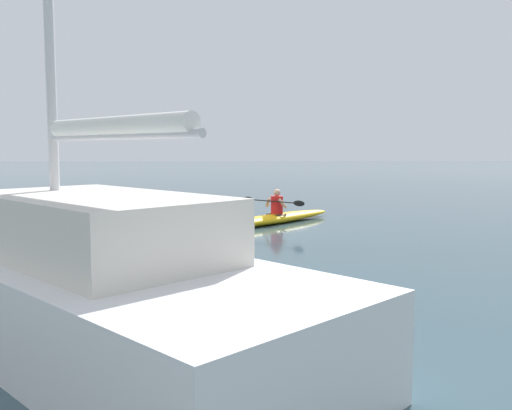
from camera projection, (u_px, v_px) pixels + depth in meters
The scene contains 4 objects.
ground_plane at pixel (228, 225), 16.50m from camera, with size 160.00×160.00×0.00m, color #334C56.
kayak at pixel (276, 218), 17.00m from camera, with size 4.08×4.23×0.29m.
kayaker at pixel (276, 203), 16.96m from camera, with size 1.72×1.65×0.74m.
sailboat_far_right_berth at pixel (77, 279), 6.68m from camera, with size 6.71×7.16×10.77m.
Camera 1 is at (-0.01, 16.37, 2.26)m, focal length 39.52 mm.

